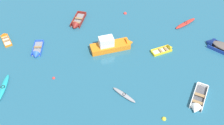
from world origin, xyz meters
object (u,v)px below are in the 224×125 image
(motor_launch_orange_back_row_center, at_px, (113,45))
(mooring_buoy_between_boats_left, at_px, (164,119))
(kayak_grey_near_camera, at_px, (124,95))
(mooring_buoy_central, at_px, (54,78))
(rowboat_orange_far_right, at_px, (5,37))
(kayak_red_outer_left, at_px, (185,23))
(rowboat_deep_blue_foreground_center, at_px, (219,46))
(rowboat_maroon_back_row_left, at_px, (76,24))
(kayak_turquoise_cluster_outer, at_px, (3,88))
(rowboat_yellow_far_left, at_px, (167,49))
(mooring_buoy_outer_edge, at_px, (125,14))
(rowboat_white_cluster_inner, at_px, (197,104))
(rowboat_blue_distant_center, at_px, (37,53))

(motor_launch_orange_back_row_center, bearing_deg, mooring_buoy_between_boats_left, -74.71)
(kayak_grey_near_camera, height_order, mooring_buoy_central, kayak_grey_near_camera)
(motor_launch_orange_back_row_center, bearing_deg, rowboat_orange_far_right, 161.08)
(kayak_red_outer_left, bearing_deg, rowboat_deep_blue_foreground_center, -67.05)
(kayak_grey_near_camera, distance_m, mooring_buoy_central, 7.84)
(rowboat_orange_far_right, bearing_deg, kayak_grey_near_camera, -42.47)
(mooring_buoy_central, bearing_deg, rowboat_maroon_back_row_left, 70.05)
(rowboat_maroon_back_row_left, bearing_deg, motor_launch_orange_back_row_center, -54.55)
(kayak_turquoise_cluster_outer, distance_m, mooring_buoy_between_boats_left, 16.48)
(rowboat_yellow_far_left, distance_m, mooring_buoy_outer_edge, 8.85)
(rowboat_maroon_back_row_left, height_order, mooring_buoy_outer_edge, rowboat_maroon_back_row_left)
(rowboat_yellow_far_left, bearing_deg, rowboat_orange_far_right, 162.97)
(rowboat_deep_blue_foreground_center, height_order, kayak_grey_near_camera, rowboat_deep_blue_foreground_center)
(rowboat_white_cluster_inner, bearing_deg, rowboat_deep_blue_foreground_center, 50.87)
(rowboat_blue_distant_center, height_order, mooring_buoy_between_boats_left, rowboat_blue_distant_center)
(rowboat_maroon_back_row_left, xyz_separation_m, rowboat_yellow_far_left, (10.13, -6.88, -0.06))
(rowboat_white_cluster_inner, distance_m, mooring_buoy_outer_edge, 16.83)
(mooring_buoy_central, bearing_deg, kayak_grey_near_camera, -27.92)
(rowboat_maroon_back_row_left, bearing_deg, rowboat_deep_blue_foreground_center, -25.16)
(mooring_buoy_between_boats_left, relative_size, mooring_buoy_outer_edge, 0.92)
(kayak_grey_near_camera, bearing_deg, mooring_buoy_between_boats_left, -47.48)
(rowboat_deep_blue_foreground_center, xyz_separation_m, kayak_turquoise_cluster_outer, (-24.79, -1.78, -0.17))
(kayak_grey_near_camera, height_order, mooring_buoy_between_boats_left, kayak_grey_near_camera)
(rowboat_orange_far_right, relative_size, rowboat_yellow_far_left, 0.98)
(mooring_buoy_central, bearing_deg, rowboat_white_cluster_inner, -24.13)
(rowboat_deep_blue_foreground_center, bearing_deg, rowboat_white_cluster_inner, -129.13)
(rowboat_deep_blue_foreground_center, height_order, rowboat_white_cluster_inner, rowboat_deep_blue_foreground_center)
(motor_launch_orange_back_row_center, relative_size, mooring_buoy_central, 15.88)
(rowboat_deep_blue_foreground_center, bearing_deg, rowboat_blue_distant_center, 172.12)
(rowboat_maroon_back_row_left, bearing_deg, kayak_turquoise_cluster_outer, -131.45)
(rowboat_orange_far_right, distance_m, rowboat_yellow_far_left, 20.05)
(rowboat_orange_far_right, height_order, rowboat_white_cluster_inner, rowboat_white_cluster_inner)
(rowboat_blue_distant_center, bearing_deg, motor_launch_orange_back_row_center, -4.46)
(rowboat_deep_blue_foreground_center, height_order, motor_launch_orange_back_row_center, motor_launch_orange_back_row_center)
(rowboat_orange_far_right, relative_size, kayak_red_outer_left, 0.80)
(rowboat_deep_blue_foreground_center, distance_m, kayak_red_outer_left, 5.62)
(rowboat_orange_far_right, distance_m, kayak_red_outer_left, 23.31)
(kayak_red_outer_left, height_order, mooring_buoy_outer_edge, kayak_red_outer_left)
(rowboat_blue_distant_center, xyz_separation_m, mooring_buoy_between_boats_left, (11.85, -11.27, -0.14))
(rowboat_blue_distant_center, bearing_deg, mooring_buoy_outer_edge, 26.95)
(kayak_grey_near_camera, bearing_deg, rowboat_white_cluster_inner, -19.99)
(kayak_grey_near_camera, bearing_deg, rowboat_maroon_back_row_left, 106.20)
(rowboat_white_cluster_inner, bearing_deg, motor_launch_orange_back_row_center, 124.09)
(rowboat_maroon_back_row_left, height_order, mooring_buoy_between_boats_left, rowboat_maroon_back_row_left)
(mooring_buoy_between_boats_left, bearing_deg, mooring_buoy_outer_edge, 89.51)
(rowboat_blue_distant_center, xyz_separation_m, rowboat_orange_far_right, (-3.95, 3.73, -0.02))
(rowboat_maroon_back_row_left, relative_size, mooring_buoy_outer_edge, 8.17)
(kayak_red_outer_left, distance_m, mooring_buoy_between_boats_left, 15.40)
(mooring_buoy_between_boats_left, relative_size, mooring_buoy_central, 1.29)
(kayak_grey_near_camera, bearing_deg, rowboat_yellow_far_left, 41.76)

